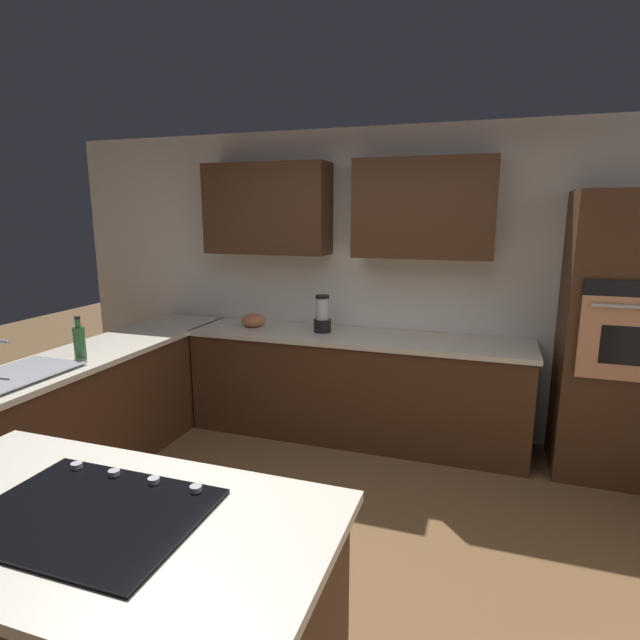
% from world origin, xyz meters
% --- Properties ---
extents(ground_plane, '(14.00, 14.00, 0.00)m').
position_xyz_m(ground_plane, '(0.00, 0.00, 0.00)').
color(ground_plane, brown).
extents(wall_back, '(6.00, 0.44, 2.60)m').
position_xyz_m(wall_back, '(0.07, -2.04, 1.47)').
color(wall_back, white).
rests_on(wall_back, ground).
extents(lower_cabinets_back, '(2.80, 0.60, 0.86)m').
position_xyz_m(lower_cabinets_back, '(0.10, -1.72, 0.43)').
color(lower_cabinets_back, '#472B19').
rests_on(lower_cabinets_back, ground).
extents(countertop_back, '(2.84, 0.64, 0.04)m').
position_xyz_m(countertop_back, '(0.10, -1.72, 0.88)').
color(countertop_back, silver).
rests_on(countertop_back, lower_cabinets_back).
extents(lower_cabinets_side, '(0.60, 2.90, 0.86)m').
position_xyz_m(lower_cabinets_side, '(1.82, -0.55, 0.43)').
color(lower_cabinets_side, '#472B19').
rests_on(lower_cabinets_side, ground).
extents(countertop_side, '(0.64, 2.94, 0.04)m').
position_xyz_m(countertop_side, '(1.82, -0.55, 0.88)').
color(countertop_side, silver).
rests_on(countertop_side, lower_cabinets_side).
extents(island_base, '(1.60, 0.81, 0.86)m').
position_xyz_m(island_base, '(0.29, 1.08, 0.43)').
color(island_base, '#472B19').
rests_on(island_base, ground).
extents(island_top, '(1.68, 0.89, 0.04)m').
position_xyz_m(island_top, '(0.29, 1.08, 0.88)').
color(island_top, silver).
rests_on(island_top, island_base).
extents(wall_oven, '(0.80, 0.66, 2.05)m').
position_xyz_m(wall_oven, '(-1.85, -1.72, 1.03)').
color(wall_oven, '#472B19').
rests_on(wall_oven, ground).
extents(sink_unit, '(0.46, 0.70, 0.23)m').
position_xyz_m(sink_unit, '(1.83, 0.02, 0.92)').
color(sink_unit, '#515456').
rests_on(sink_unit, countertop_side).
extents(cooktop, '(0.76, 0.56, 0.03)m').
position_xyz_m(cooktop, '(0.29, 1.07, 0.91)').
color(cooktop, black).
rests_on(cooktop, island_top).
extents(blender, '(0.15, 0.15, 0.32)m').
position_xyz_m(blender, '(0.40, -1.75, 1.04)').
color(blender, black).
rests_on(blender, countertop_back).
extents(mixing_bowl, '(0.21, 0.21, 0.12)m').
position_xyz_m(mixing_bowl, '(1.05, -1.75, 0.96)').
color(mixing_bowl, '#CC724C').
rests_on(mixing_bowl, countertop_back).
extents(dish_soap_bottle, '(0.08, 0.08, 0.30)m').
position_xyz_m(dish_soap_bottle, '(1.77, -0.46, 1.02)').
color(dish_soap_bottle, '#336B38').
rests_on(dish_soap_bottle, countertop_side).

